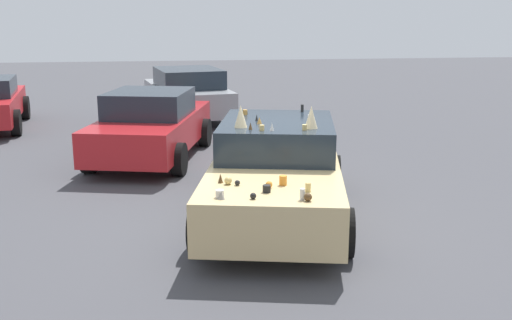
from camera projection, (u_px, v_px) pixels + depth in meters
name	position (u px, v px, depth m)	size (l,w,h in m)	color
ground_plane	(276.00, 217.00, 9.21)	(60.00, 60.00, 0.00)	#47474C
art_car_decorated	(276.00, 170.00, 9.12)	(4.91, 2.78, 1.73)	#D8BC7F
parked_sedan_row_back_center	(151.00, 125.00, 12.69)	(4.49, 2.70, 1.44)	red
parked_sedan_near_left	(187.00, 93.00, 17.39)	(4.49, 2.63, 1.46)	gray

